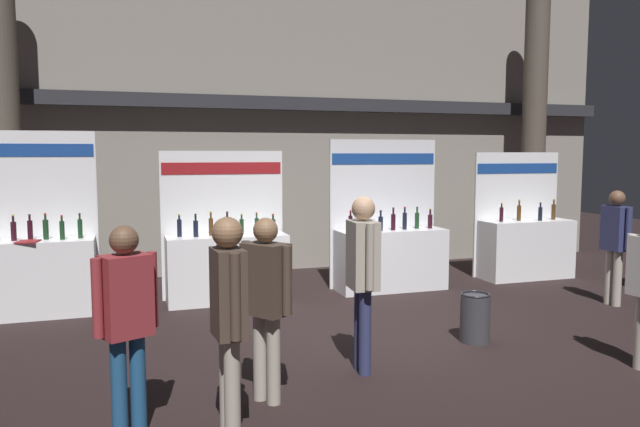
% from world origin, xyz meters
% --- Properties ---
extents(ground_plane, '(26.98, 26.98, 0.00)m').
position_xyz_m(ground_plane, '(0.00, 0.00, 0.00)').
color(ground_plane, black).
extents(hall_colonnade, '(13.49, 1.38, 5.71)m').
position_xyz_m(hall_colonnade, '(0.00, 4.30, 2.84)').
color(hall_colonnade, gray).
rests_on(hall_colonnade, ground_plane).
extents(exhibitor_booth_0, '(1.73, 0.71, 2.54)m').
position_xyz_m(exhibitor_booth_0, '(-4.29, 2.15, 0.64)').
color(exhibitor_booth_0, white).
rests_on(exhibitor_booth_0, ground_plane).
extents(exhibitor_booth_1, '(1.88, 0.66, 2.26)m').
position_xyz_m(exhibitor_booth_1, '(-1.61, 2.15, 0.60)').
color(exhibitor_booth_1, white).
rests_on(exhibitor_booth_1, ground_plane).
extents(exhibitor_booth_2, '(1.88, 0.66, 2.45)m').
position_xyz_m(exhibitor_booth_2, '(1.06, 2.13, 0.61)').
color(exhibitor_booth_2, white).
rests_on(exhibitor_booth_2, ground_plane).
extents(exhibitor_booth_3, '(1.73, 0.66, 2.24)m').
position_xyz_m(exhibitor_booth_3, '(3.76, 2.23, 0.60)').
color(exhibitor_booth_3, white).
rests_on(exhibitor_booth_3, ground_plane).
extents(trash_bin, '(0.35, 0.35, 0.58)m').
position_xyz_m(trash_bin, '(0.86, -0.76, 0.29)').
color(trash_bin, '#38383D').
rests_on(trash_bin, ground_plane).
extents(visitor_0, '(0.44, 0.48, 1.67)m').
position_xyz_m(visitor_0, '(-1.88, -1.70, 1.00)').
color(visitor_0, '#ADA393').
rests_on(visitor_0, ground_plane).
extents(visitor_1, '(0.49, 0.37, 1.68)m').
position_xyz_m(visitor_1, '(-3.07, -2.01, 1.00)').
color(visitor_1, navy).
rests_on(visitor_1, ground_plane).
extents(visitor_2, '(0.24, 0.51, 1.76)m').
position_xyz_m(visitor_2, '(-2.33, -2.40, 1.04)').
color(visitor_2, '#ADA393').
rests_on(visitor_2, ground_plane).
extents(visitor_4, '(0.29, 0.53, 1.80)m').
position_xyz_m(visitor_4, '(-0.79, -1.27, 1.09)').
color(visitor_4, navy).
rests_on(visitor_4, ground_plane).
extents(visitor_6, '(0.26, 0.52, 1.69)m').
position_xyz_m(visitor_6, '(3.75, 0.15, 1.00)').
color(visitor_6, '#ADA393').
rests_on(visitor_6, ground_plane).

